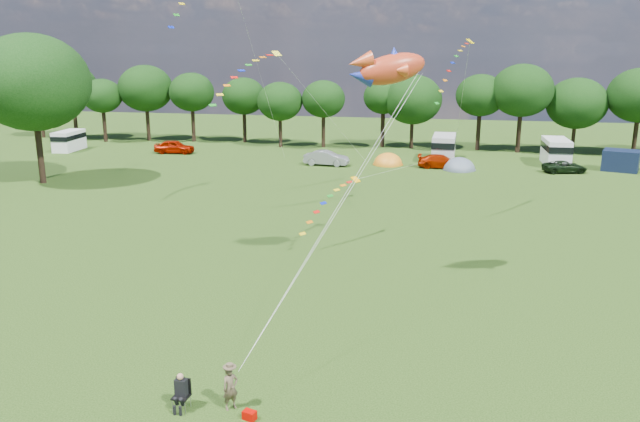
% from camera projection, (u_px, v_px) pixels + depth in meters
% --- Properties ---
extents(ground_plane, '(180.00, 180.00, 0.00)m').
position_uv_depth(ground_plane, '(279.00, 359.00, 24.64)').
color(ground_plane, black).
rests_on(ground_plane, ground).
extents(tree_line, '(102.98, 10.98, 10.27)m').
position_uv_depth(tree_line, '(443.00, 97.00, 74.14)').
color(tree_line, black).
rests_on(tree_line, ground).
extents(big_tree, '(10.00, 10.00, 13.28)m').
position_uv_depth(big_tree, '(32.00, 83.00, 54.77)').
color(big_tree, black).
rests_on(big_tree, ground).
extents(car_a, '(4.86, 2.26, 1.57)m').
position_uv_depth(car_a, '(174.00, 147.00, 72.97)').
color(car_a, '#911000').
rests_on(car_a, ground).
extents(car_b, '(4.46, 1.90, 1.54)m').
position_uv_depth(car_b, '(326.00, 158.00, 65.46)').
color(car_b, gray).
rests_on(car_b, ground).
extents(car_c, '(4.62, 2.03, 1.37)m').
position_uv_depth(car_c, '(441.00, 162.00, 63.94)').
color(car_c, '#981B00').
rests_on(car_c, ground).
extents(car_d, '(4.65, 2.94, 1.17)m').
position_uv_depth(car_d, '(565.00, 167.00, 61.62)').
color(car_d, black).
rests_on(car_d, ground).
extents(campervan_a, '(2.49, 5.01, 2.37)m').
position_uv_depth(campervan_a, '(69.00, 140.00, 75.01)').
color(campervan_a, white).
rests_on(campervan_a, ground).
extents(campervan_c, '(2.57, 5.74, 2.78)m').
position_uv_depth(campervan_c, '(444.00, 147.00, 68.24)').
color(campervan_c, '#B8B8BA').
rests_on(campervan_c, ground).
extents(campervan_d, '(2.48, 5.61, 2.73)m').
position_uv_depth(campervan_d, '(556.00, 151.00, 65.75)').
color(campervan_d, silver).
rests_on(campervan_d, ground).
extents(tent_orange, '(3.19, 3.50, 2.50)m').
position_uv_depth(tent_orange, '(388.00, 164.00, 66.04)').
color(tent_orange, orange).
rests_on(tent_orange, ground).
extents(tent_greyblue, '(3.35, 3.67, 2.50)m').
position_uv_depth(tent_greyblue, '(459.00, 170.00, 63.22)').
color(tent_greyblue, slate).
rests_on(tent_greyblue, ground).
extents(awning_navy, '(4.00, 3.60, 2.08)m').
position_uv_depth(awning_navy, '(621.00, 160.00, 62.53)').
color(awning_navy, black).
rests_on(awning_navy, ground).
extents(kite_flyer, '(0.66, 0.66, 1.54)m').
position_uv_depth(kite_flyer, '(230.00, 388.00, 21.03)').
color(kite_flyer, brown).
rests_on(kite_flyer, ground).
extents(camp_chair, '(0.57, 0.57, 1.34)m').
position_uv_depth(camp_chair, '(181.00, 387.00, 21.02)').
color(camp_chair, '#99999E').
rests_on(camp_chair, ground).
extents(kite_bag, '(0.49, 0.39, 0.30)m').
position_uv_depth(kite_bag, '(250.00, 415.00, 20.56)').
color(kite_bag, '#B40500').
rests_on(kite_bag, ground).
extents(fish_kite, '(4.14, 2.59, 2.18)m').
position_uv_depth(fish_kite, '(386.00, 69.00, 30.11)').
color(fish_kite, '#BD371B').
rests_on(fish_kite, ground).
extents(streamer_kite_b, '(4.28, 4.72, 3.81)m').
position_uv_depth(streamer_kite_b, '(250.00, 69.00, 45.36)').
color(streamer_kite_b, yellow).
rests_on(streamer_kite_b, ground).
extents(streamer_kite_c, '(3.04, 4.91, 2.77)m').
position_uv_depth(streamer_kite_c, '(335.00, 196.00, 38.83)').
color(streamer_kite_c, '#FFAA00').
rests_on(streamer_kite_c, ground).
extents(streamer_kite_d, '(2.51, 5.04, 4.26)m').
position_uv_depth(streamer_kite_d, '(457.00, 60.00, 42.86)').
color(streamer_kite_d, '#FFDD03').
rests_on(streamer_kite_d, ground).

